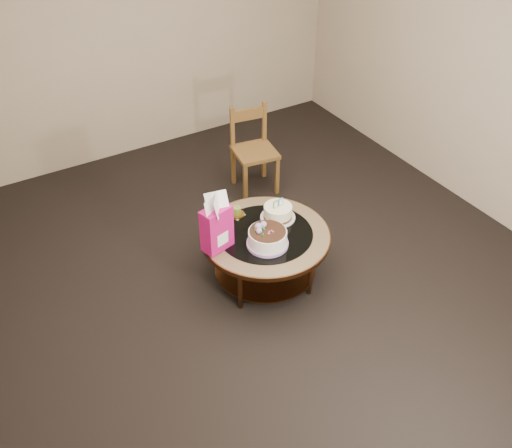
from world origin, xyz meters
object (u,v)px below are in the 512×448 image
coffee_table (265,241)px  cream_cake (278,212)px  decorated_cake (267,238)px  dining_chair (254,149)px  gift_bag (217,223)px

coffee_table → cream_cake: size_ratio=3.62×
decorated_cake → coffee_table: bearing=63.6°
coffee_table → dining_chair: dining_chair is taller
decorated_cake → cream_cake: decorated_cake is taller
decorated_cake → cream_cake: size_ratio=1.13×
cream_cake → dining_chair: 1.16m
cream_cake → gift_bag: gift_bag is taller
decorated_cake → cream_cake: 0.35m
coffee_table → dining_chair: 1.34m
dining_chair → gift_bag: bearing=-122.0°
decorated_cake → gift_bag: 0.41m
gift_bag → dining_chair: gift_bag is taller
coffee_table → decorated_cake: bearing=-116.4°
coffee_table → dining_chair: (0.60, 1.20, 0.05)m
gift_bag → dining_chair: 1.55m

